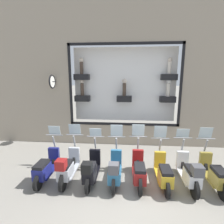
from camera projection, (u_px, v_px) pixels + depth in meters
name	position (u px, v px, depth m)	size (l,w,h in m)	color
ground_plane	(121.00, 187.00, 5.32)	(120.00, 120.00, 0.00)	gray
building_facade	(125.00, 25.00, 7.73)	(1.24, 36.00, 10.87)	gray
scooter_olive_0	(214.00, 174.00, 5.23)	(1.81, 0.61, 1.66)	black
scooter_white_1	(189.00, 173.00, 5.22)	(1.81, 0.61, 1.59)	black
scooter_yellow_2	(163.00, 172.00, 5.35)	(1.79, 0.60, 1.67)	black
scooter_red_3	(139.00, 170.00, 5.41)	(1.81, 0.60, 1.71)	black
scooter_teal_4	(115.00, 170.00, 5.40)	(1.80, 0.60, 1.68)	black
scooter_black_5	(91.00, 169.00, 5.46)	(1.79, 0.60, 1.53)	black
scooter_silver_6	(68.00, 167.00, 5.53)	(1.81, 0.61, 1.67)	black
scooter_navy_7	(46.00, 167.00, 5.65)	(1.80, 0.61, 1.58)	black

